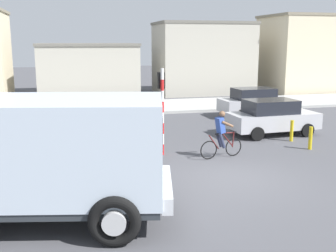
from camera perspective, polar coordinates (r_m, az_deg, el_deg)
The scene contains 13 objects.
ground_plane at distance 13.10m, azimuth 8.54°, elevation -7.00°, with size 120.00×120.00×0.00m, color #4C4C51.
sidewalk_far at distance 26.30m, azimuth -3.08°, elevation 2.67°, with size 80.00×5.00×0.16m, color #ADADA8.
truck_foreground at distance 9.80m, azimuth -16.09°, elevation -3.55°, with size 5.81×3.64×2.90m.
cyclist at distance 15.00m, azimuth 7.36°, elevation -1.16°, with size 1.71×0.56×1.72m.
traffic_light_pole at distance 15.15m, azimuth -0.86°, elevation 3.69°, with size 0.24×0.43×3.20m.
car_red_near at distance 19.16m, azimuth 14.16°, elevation 1.22°, with size 4.09×2.05×1.60m.
car_white_mid at distance 23.70m, azimuth 11.88°, elevation 3.25°, with size 4.08×2.03×1.60m.
pedestrian_near_kerb at distance 21.27m, azimuth -3.54°, elevation 2.63°, with size 0.34×0.22×1.62m.
bollard_near at distance 17.04m, azimuth 19.03°, elevation -1.59°, with size 0.14×0.14×0.90m, color gold.
bollard_far at distance 18.20m, azimuth 16.67°, elevation -0.63°, with size 0.14×0.14×0.90m, color gold.
building_mid_block at distance 33.07m, azimuth -11.09°, elevation 7.66°, with size 7.29×7.55×4.01m.
building_corner_right at distance 34.04m, azimuth 4.80°, elevation 9.33°, with size 7.56×5.11×5.65m.
building_set_back at distance 37.90m, azimuth 21.16°, elevation 9.29°, with size 10.96×5.55×6.27m.
Camera 1 is at (-4.79, -11.47, 4.15)m, focal length 44.25 mm.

